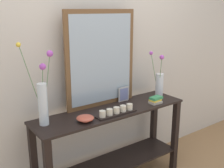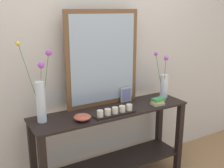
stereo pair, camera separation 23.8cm
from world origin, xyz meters
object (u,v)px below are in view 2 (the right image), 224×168
object	(u,v)px
vase_right	(164,83)
book_stack	(158,102)
candle_tray	(115,112)
mirror_leaning	(103,59)
picture_frame_small	(126,95)
decorative_bowl	(82,117)
console_table	(112,139)
tall_vase_left	(41,96)

from	to	relation	value
vase_right	book_stack	world-z (taller)	vase_right
vase_right	candle_tray	bearing A→B (deg)	-166.53
mirror_leaning	picture_frame_small	world-z (taller)	mirror_leaning
vase_right	decorative_bowl	distance (m)	1.00
picture_frame_small	decorative_bowl	size ratio (longest dim) A/B	1.00
mirror_leaning	decorative_bowl	world-z (taller)	mirror_leaning
decorative_bowl	book_stack	distance (m)	0.79
vase_right	picture_frame_small	xyz separation A→B (m)	(-0.41, 0.08, -0.08)
vase_right	decorative_bowl	bearing A→B (deg)	-172.03
vase_right	decorative_bowl	size ratio (longest dim) A/B	3.26
mirror_leaning	vase_right	size ratio (longest dim) A/B	1.89
console_table	decorative_bowl	xyz separation A→B (m)	(-0.34, -0.09, 0.33)
mirror_leaning	decorative_bowl	size ratio (longest dim) A/B	6.16
console_table	vase_right	bearing A→B (deg)	4.08
console_table	book_stack	distance (m)	0.57
picture_frame_small	book_stack	distance (m)	0.32
tall_vase_left	picture_frame_small	distance (m)	0.88
console_table	mirror_leaning	bearing A→B (deg)	88.37
candle_tray	picture_frame_small	world-z (taller)	picture_frame_small
candle_tray	picture_frame_small	bearing A→B (deg)	41.83
tall_vase_left	decorative_bowl	size ratio (longest dim) A/B	4.52
console_table	candle_tray	bearing A→B (deg)	-107.54
mirror_leaning	decorative_bowl	xyz separation A→B (m)	(-0.34, -0.26, -0.42)
tall_vase_left	vase_right	bearing A→B (deg)	-0.63
console_table	vase_right	world-z (taller)	vase_right
console_table	book_stack	size ratio (longest dim) A/B	10.56
decorative_bowl	book_stack	xyz separation A→B (m)	(0.79, -0.02, 0.00)
console_table	book_stack	xyz separation A→B (m)	(0.45, -0.11, 0.33)
candle_tray	picture_frame_small	distance (m)	0.37
book_stack	console_table	bearing A→B (deg)	166.65
decorative_bowl	vase_right	bearing A→B (deg)	7.97
mirror_leaning	book_stack	xyz separation A→B (m)	(0.45, -0.27, -0.41)
tall_vase_left	decorative_bowl	world-z (taller)	tall_vase_left
vase_right	book_stack	bearing A→B (deg)	-142.19
vase_right	mirror_leaning	bearing A→B (deg)	169.38
tall_vase_left	vase_right	xyz separation A→B (m)	(1.28, -0.01, -0.07)
tall_vase_left	book_stack	xyz separation A→B (m)	(1.08, -0.17, -0.19)
console_table	tall_vase_left	bearing A→B (deg)	174.52
console_table	candle_tray	size ratio (longest dim) A/B	3.82
candle_tray	console_table	bearing A→B (deg)	72.46
mirror_leaning	vase_right	xyz separation A→B (m)	(0.64, -0.12, -0.30)
console_table	mirror_leaning	size ratio (longest dim) A/B	1.67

